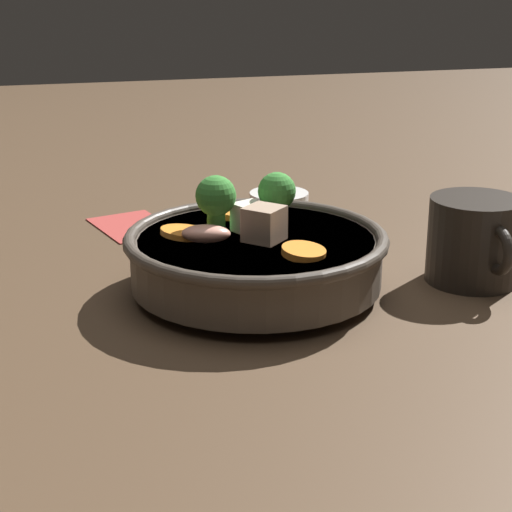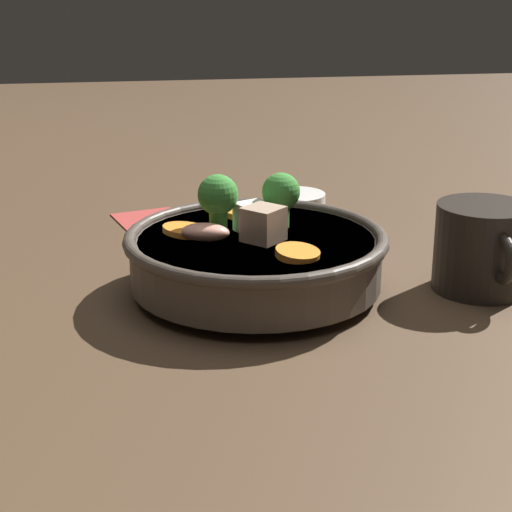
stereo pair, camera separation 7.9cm
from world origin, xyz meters
name	(u,v)px [view 2 (the right image)]	position (x,y,z in m)	size (l,w,h in m)	color
ground_plane	(256,292)	(0.00, 0.00, 0.00)	(3.00, 3.00, 0.00)	#4C3826
stirfry_bowl	(255,253)	(0.00, 0.00, 0.04)	(0.25, 0.25, 0.11)	#51473D
tea_cup	(296,214)	(-0.16, 0.07, 0.03)	(0.07, 0.07, 0.05)	white
dark_mug	(482,248)	(0.03, 0.21, 0.04)	(0.11, 0.09, 0.08)	black
napkin	(154,222)	(-0.24, -0.08, 0.00)	(0.13, 0.10, 0.00)	#A33833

